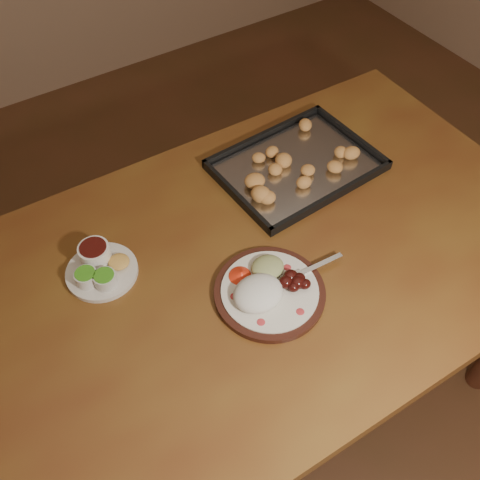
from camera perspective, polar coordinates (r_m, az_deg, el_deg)
ground at (r=1.97m, az=4.91°, el=-12.59°), size 4.00×4.00×0.00m
dining_table at (r=1.34m, az=1.88°, el=-4.33°), size 1.52×0.93×0.75m
dinner_plate at (r=1.19m, az=2.93°, el=-5.27°), size 0.32×0.25×0.06m
condiment_saucer at (r=1.26m, az=-14.77°, el=-2.80°), size 0.16×0.16×0.06m
baking_tray at (r=1.46m, az=6.04°, el=7.99°), size 0.43×0.33×0.04m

